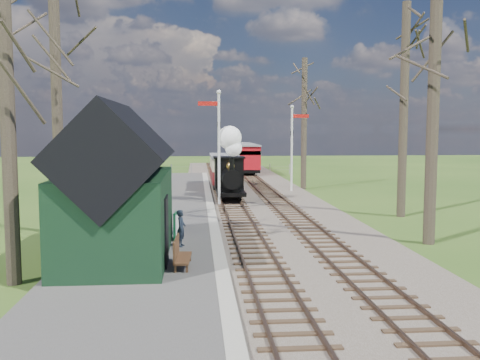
# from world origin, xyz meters

# --- Properties ---
(ground) EXTENTS (140.00, 140.00, 0.00)m
(ground) POSITION_xyz_m (0.00, 0.00, 0.00)
(ground) COLOR #2F541A
(ground) RESTS_ON ground
(distant_hills) EXTENTS (114.40, 48.00, 22.02)m
(distant_hills) POSITION_xyz_m (1.40, 64.38, -16.21)
(distant_hills) COLOR #385B23
(distant_hills) RESTS_ON ground
(ballast_bed) EXTENTS (8.00, 60.00, 0.10)m
(ballast_bed) POSITION_xyz_m (1.30, 22.00, 0.05)
(ballast_bed) COLOR brown
(ballast_bed) RESTS_ON ground
(track_near) EXTENTS (1.60, 60.00, 0.15)m
(track_near) POSITION_xyz_m (0.00, 22.00, 0.10)
(track_near) COLOR brown
(track_near) RESTS_ON ground
(track_far) EXTENTS (1.60, 60.00, 0.15)m
(track_far) POSITION_xyz_m (2.60, 22.00, 0.10)
(track_far) COLOR brown
(track_far) RESTS_ON ground
(platform) EXTENTS (5.00, 44.00, 0.20)m
(platform) POSITION_xyz_m (-3.50, 14.00, 0.10)
(platform) COLOR #474442
(platform) RESTS_ON ground
(coping_strip) EXTENTS (0.40, 44.00, 0.21)m
(coping_strip) POSITION_xyz_m (-1.20, 14.00, 0.10)
(coping_strip) COLOR #B2AD9E
(coping_strip) RESTS_ON ground
(station_shed) EXTENTS (3.25, 6.30, 4.78)m
(station_shed) POSITION_xyz_m (-4.30, 4.00, 2.27)
(station_shed) COLOR black
(station_shed) RESTS_ON platform
(semaphore_near) EXTENTS (1.22, 0.24, 6.22)m
(semaphore_near) POSITION_xyz_m (-0.77, 16.00, 3.62)
(semaphore_near) COLOR silver
(semaphore_near) RESTS_ON ground
(semaphore_far) EXTENTS (1.22, 0.24, 5.72)m
(semaphore_far) POSITION_xyz_m (4.37, 22.00, 3.35)
(semaphore_far) COLOR silver
(semaphore_far) RESTS_ON ground
(bare_trees) EXTENTS (15.51, 22.39, 12.00)m
(bare_trees) POSITION_xyz_m (1.33, 10.10, 5.21)
(bare_trees) COLOR #382D23
(bare_trees) RESTS_ON ground
(fence_line) EXTENTS (12.60, 0.08, 1.00)m
(fence_line) POSITION_xyz_m (0.30, 36.00, 0.55)
(fence_line) COLOR slate
(fence_line) RESTS_ON ground
(locomotive) EXTENTS (1.65, 3.86, 4.13)m
(locomotive) POSITION_xyz_m (-0.01, 17.74, 1.92)
(locomotive) COLOR black
(locomotive) RESTS_ON ground
(coach) EXTENTS (1.93, 6.61, 2.03)m
(coach) POSITION_xyz_m (0.00, 23.80, 1.41)
(coach) COLOR black
(coach) RESTS_ON ground
(red_carriage_a) EXTENTS (2.11, 5.23, 2.22)m
(red_carriage_a) POSITION_xyz_m (2.60, 35.57, 1.53)
(red_carriage_a) COLOR black
(red_carriage_a) RESTS_ON ground
(red_carriage_b) EXTENTS (2.11, 5.23, 2.22)m
(red_carriage_b) POSITION_xyz_m (2.60, 41.07, 1.53)
(red_carriage_b) COLOR black
(red_carriage_b) RESTS_ON ground
(sign_board) EXTENTS (0.16, 0.68, 0.99)m
(sign_board) POSITION_xyz_m (-2.65, 6.56, 0.70)
(sign_board) COLOR #114F2D
(sign_board) RESTS_ON platform
(bench) EXTENTS (0.50, 1.50, 0.84)m
(bench) POSITION_xyz_m (-2.40, 2.71, 0.60)
(bench) COLOR #4C2F1B
(bench) RESTS_ON platform
(person) EXTENTS (0.38, 0.50, 1.24)m
(person) POSITION_xyz_m (-2.42, 5.40, 0.82)
(person) COLOR #19212D
(person) RESTS_ON platform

